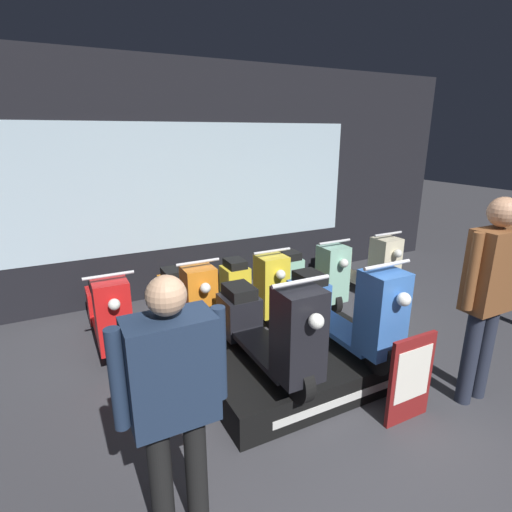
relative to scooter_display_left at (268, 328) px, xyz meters
The scene contains 13 objects.
ground_plane 1.30m from the scooter_display_left, 75.59° to the right, with size 30.00×30.00×0.00m, color #38383D.
shop_wall_back 2.90m from the scooter_display_left, 84.22° to the left, with size 9.16×0.09×3.20m.
display_platform 0.67m from the scooter_display_left, ahead, with size 1.81×1.11×0.29m.
scooter_display_left is the anchor object (origin of this frame).
scooter_display_right 0.82m from the scooter_display_left, ahead, with size 0.47×1.51×0.98m.
scooter_backrow_0 1.98m from the scooter_display_left, 124.43° to the left, with size 0.47×1.51×0.98m.
scooter_backrow_1 1.65m from the scooter_display_left, 97.59° to the left, with size 0.47×1.51×0.98m.
scooter_backrow_2 1.77m from the scooter_display_left, 67.26° to the left, with size 0.47×1.51×0.98m.
scooter_backrow_3 2.27m from the scooter_display_left, 45.83° to the left, with size 0.47×1.51×0.98m.
scooter_backrow_4 2.95m from the scooter_display_left, 33.27° to the left, with size 0.47×1.51×0.98m.
person_left_browsing 1.37m from the scooter_display_left, 141.01° to the right, with size 0.62×0.26×1.60m.
person_right_browsing 1.85m from the scooter_display_left, 27.91° to the right, with size 0.58×0.24×1.80m.
price_sign_board 1.21m from the scooter_display_left, 42.18° to the right, with size 0.45×0.04×0.76m.
Camera 1 is at (-1.76, -1.60, 2.27)m, focal length 28.00 mm.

